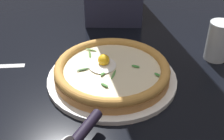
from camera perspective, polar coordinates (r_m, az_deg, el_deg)
ground_plane at (r=0.81m, az=-2.47°, el=-2.01°), size 2.40×2.40×0.03m
pizza_plate at (r=0.78m, az=-0.00°, el=-1.58°), size 0.33×0.33×0.01m
pizza at (r=0.76m, az=-0.03°, el=-0.05°), size 0.29×0.29×0.05m
pizza_cutter at (r=0.59m, az=-6.25°, el=-12.36°), size 0.16×0.07×0.08m
drinking_glass at (r=0.89m, az=19.31°, el=4.74°), size 0.06×0.06×0.11m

